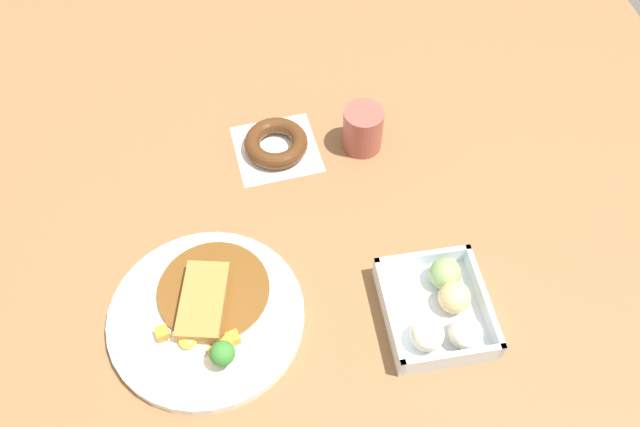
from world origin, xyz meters
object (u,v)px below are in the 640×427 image
donut_box (441,310)px  chocolate_ring_donut (276,144)px  curry_plate (207,314)px  coffee_mug (363,129)px

donut_box → chocolate_ring_donut: 0.41m
donut_box → curry_plate: bearing=80.8°
curry_plate → coffee_mug: size_ratio=3.52×
curry_plate → chocolate_ring_donut: size_ratio=1.85×
curry_plate → chocolate_ring_donut: (0.31, -0.14, 0.00)m
curry_plate → chocolate_ring_donut: curry_plate is taller
curry_plate → coffee_mug: coffee_mug is taller
coffee_mug → chocolate_ring_donut: bearing=84.5°
donut_box → coffee_mug: bearing=7.1°
chocolate_ring_donut → coffee_mug: size_ratio=1.90×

